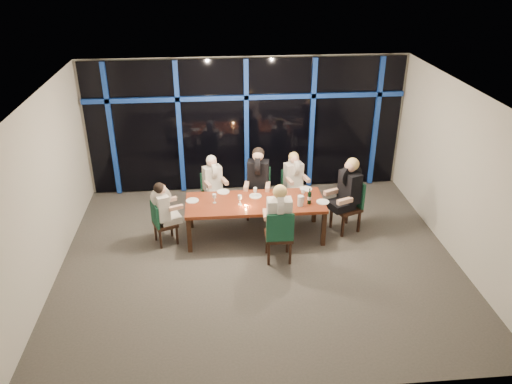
% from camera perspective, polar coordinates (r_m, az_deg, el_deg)
% --- Properties ---
extents(room, '(7.04, 7.00, 3.02)m').
position_cam_1_polar(room, '(8.10, 0.39, 4.27)').
color(room, '#534F49').
rests_on(room, ground).
extents(window_wall, '(6.86, 0.43, 2.94)m').
position_cam_1_polar(window_wall, '(11.01, -1.06, 7.79)').
color(window_wall, black).
rests_on(window_wall, ground).
extents(dining_table, '(2.60, 1.00, 0.75)m').
position_cam_1_polar(dining_table, '(9.40, -0.11, -1.46)').
color(dining_table, maroon).
rests_on(dining_table, ground).
extents(chair_far_left, '(0.52, 0.52, 0.88)m').
position_cam_1_polar(chair_far_left, '(10.39, -5.03, 0.15)').
color(chair_far_left, black).
rests_on(chair_far_left, ground).
extents(chair_far_mid, '(0.55, 0.55, 1.03)m').
position_cam_1_polar(chair_far_mid, '(10.22, 0.26, 0.29)').
color(chair_far_mid, black).
rests_on(chair_far_mid, ground).
extents(chair_far_right, '(0.51, 0.51, 0.89)m').
position_cam_1_polar(chair_far_right, '(10.51, 4.15, 0.53)').
color(chair_far_right, black).
rests_on(chair_far_right, ground).
extents(chair_end_left, '(0.52, 0.52, 0.86)m').
position_cam_1_polar(chair_end_left, '(9.43, -10.81, -3.29)').
color(chair_end_left, black).
rests_on(chair_end_left, ground).
extents(chair_end_right, '(0.63, 0.63, 1.04)m').
position_cam_1_polar(chair_end_right, '(9.86, 10.71, -1.22)').
color(chair_end_right, black).
rests_on(chair_end_right, ground).
extents(chair_near_mid, '(0.48, 0.48, 1.02)m').
position_cam_1_polar(chair_near_mid, '(8.71, 2.66, -4.80)').
color(chair_near_mid, black).
rests_on(chair_near_mid, ground).
extents(diner_far_left, '(0.53, 0.60, 0.86)m').
position_cam_1_polar(diner_far_left, '(10.17, -4.96, 1.75)').
color(diner_far_left, silver).
rests_on(diner_far_left, ground).
extents(diner_far_mid, '(0.56, 0.68, 1.00)m').
position_cam_1_polar(diner_far_mid, '(9.96, 0.23, 2.16)').
color(diner_far_mid, black).
rests_on(diner_far_mid, ground).
extents(diner_far_right, '(0.51, 0.60, 0.86)m').
position_cam_1_polar(diner_far_right, '(10.30, 4.38, 2.13)').
color(diner_far_right, silver).
rests_on(diner_far_right, ground).
extents(diner_end_left, '(0.59, 0.53, 0.84)m').
position_cam_1_polar(diner_end_left, '(9.28, -10.56, -1.35)').
color(diner_end_left, silver).
rests_on(diner_end_left, ground).
extents(diner_end_right, '(0.71, 0.64, 1.01)m').
position_cam_1_polar(diner_end_right, '(9.62, 10.50, 0.83)').
color(diner_end_right, black).
rests_on(diner_end_right, ground).
extents(diner_near_mid, '(0.51, 0.64, 0.99)m').
position_cam_1_polar(diner_near_mid, '(8.58, 2.65, -2.20)').
color(diner_near_mid, silver).
rests_on(diner_near_mid, ground).
extents(plate_far_left, '(0.24, 0.24, 0.01)m').
position_cam_1_polar(plate_far_left, '(9.73, -3.77, 0.03)').
color(plate_far_left, white).
rests_on(plate_far_left, dining_table).
extents(plate_far_mid, '(0.24, 0.24, 0.01)m').
position_cam_1_polar(plate_far_mid, '(9.55, -0.06, -0.45)').
color(plate_far_mid, white).
rests_on(plate_far_mid, dining_table).
extents(plate_far_right, '(0.24, 0.24, 0.01)m').
position_cam_1_polar(plate_far_right, '(9.88, 5.73, 0.37)').
color(plate_far_right, white).
rests_on(plate_far_right, dining_table).
extents(plate_end_left, '(0.24, 0.24, 0.01)m').
position_cam_1_polar(plate_end_left, '(9.46, -7.29, -0.98)').
color(plate_end_left, white).
rests_on(plate_end_left, dining_table).
extents(plate_end_right, '(0.24, 0.24, 0.01)m').
position_cam_1_polar(plate_end_right, '(9.42, 7.64, -1.13)').
color(plate_end_right, white).
rests_on(plate_end_right, dining_table).
extents(plate_near_mid, '(0.24, 0.24, 0.01)m').
position_cam_1_polar(plate_near_mid, '(9.18, 2.22, -1.68)').
color(plate_near_mid, white).
rests_on(plate_near_mid, dining_table).
extents(wine_bottle, '(0.07, 0.07, 0.31)m').
position_cam_1_polar(wine_bottle, '(9.29, 6.12, -0.66)').
color(wine_bottle, black).
rests_on(wine_bottle, dining_table).
extents(water_pitcher, '(0.12, 0.11, 0.20)m').
position_cam_1_polar(water_pitcher, '(9.21, 5.11, -1.01)').
color(water_pitcher, silver).
rests_on(water_pitcher, dining_table).
extents(tea_light, '(0.05, 0.05, 0.03)m').
position_cam_1_polar(tea_light, '(9.19, -1.16, -1.58)').
color(tea_light, '#FF9C4C').
rests_on(tea_light, dining_table).
extents(wine_glass_a, '(0.07, 0.07, 0.19)m').
position_cam_1_polar(wine_glass_a, '(9.20, -1.85, -0.67)').
color(wine_glass_a, silver).
rests_on(wine_glass_a, dining_table).
extents(wine_glass_b, '(0.07, 0.07, 0.18)m').
position_cam_1_polar(wine_glass_b, '(9.50, -0.10, 0.22)').
color(wine_glass_b, silver).
rests_on(wine_glass_b, dining_table).
extents(wine_glass_c, '(0.07, 0.07, 0.18)m').
position_cam_1_polar(wine_glass_c, '(9.37, 2.56, -0.19)').
color(wine_glass_c, silver).
rests_on(wine_glass_c, dining_table).
extents(wine_glass_d, '(0.07, 0.07, 0.18)m').
position_cam_1_polar(wine_glass_d, '(9.29, -4.78, -0.51)').
color(wine_glass_d, silver).
rests_on(wine_glass_d, dining_table).
extents(wine_glass_e, '(0.07, 0.07, 0.18)m').
position_cam_1_polar(wine_glass_e, '(9.48, 5.41, 0.02)').
color(wine_glass_e, silver).
rests_on(wine_glass_e, dining_table).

